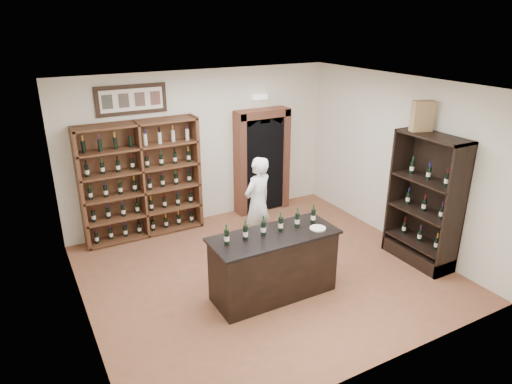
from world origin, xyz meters
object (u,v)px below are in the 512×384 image
wine_shelf (141,180)px  counter_bottle_0 (227,237)px  wine_crate (422,116)px  tasting_counter (274,265)px  side_cabinet (423,220)px  shopkeeper (258,203)px

wine_shelf → counter_bottle_0: wine_shelf is taller
wine_shelf → counter_bottle_0: bearing=-82.5°
wine_crate → tasting_counter: bearing=-161.8°
side_cabinet → wine_shelf: bearing=139.8°
tasting_counter → shopkeeper: bearing=69.7°
side_cabinet → shopkeeper: side_cabinet is taller
tasting_counter → side_cabinet: side_cabinet is taller
counter_bottle_0 → shopkeeper: shopkeeper is taller
tasting_counter → wine_crate: size_ratio=3.87×
counter_bottle_0 → wine_crate: wine_crate is taller
tasting_counter → side_cabinet: (2.72, -0.30, 0.26)m
shopkeeper → counter_bottle_0: bearing=28.4°
tasting_counter → counter_bottle_0: counter_bottle_0 is taller
counter_bottle_0 → tasting_counter: bearing=-4.7°
side_cabinet → wine_crate: size_ratio=4.52×
wine_crate → shopkeeper: bearing=164.1°
counter_bottle_0 → side_cabinet: bearing=-5.9°
wine_shelf → wine_crate: size_ratio=4.52×
wine_shelf → shopkeeper: wine_shelf is taller
wine_shelf → shopkeeper: size_ratio=1.30×
tasting_counter → wine_crate: wine_crate is taller
tasting_counter → side_cabinet: bearing=-6.3°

